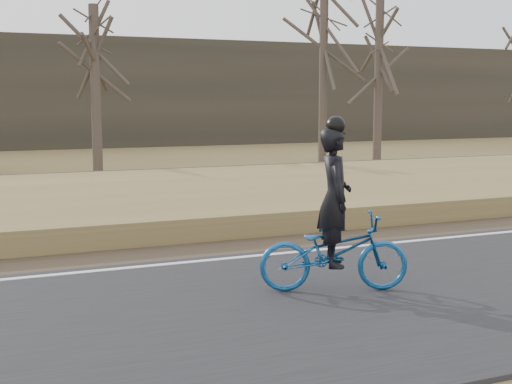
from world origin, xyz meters
name	(u,v)px	position (x,y,z in m)	size (l,w,h in m)	color
ground	(330,255)	(0.00, 0.00, 0.00)	(120.00, 120.00, 0.00)	olive
road	(417,289)	(0.00, -2.50, 0.03)	(120.00, 6.00, 0.06)	black
edge_line	(324,249)	(0.00, 0.20, 0.07)	(120.00, 0.12, 0.01)	silver
shoulder	(299,241)	(0.00, 1.20, 0.02)	(120.00, 1.60, 0.04)	#473A2B
embankment	(239,208)	(0.00, 4.20, 0.22)	(120.00, 5.00, 0.44)	olive
ballast	(187,189)	(0.00, 8.00, 0.23)	(120.00, 3.00, 0.45)	slate
railroad	(187,178)	(0.00, 8.00, 0.53)	(120.00, 2.40, 0.29)	black
treeline_backdrop	(64,93)	(0.00, 30.00, 3.00)	(120.00, 4.00, 6.00)	#383328
cyclist	(334,236)	(-1.17, -2.20, 0.82)	(2.16, 1.36, 2.39)	navy
bare_tree_near_left	(96,90)	(-1.07, 15.11, 2.98)	(0.36, 0.36, 5.96)	#4B3F37
bare_tree_center	(324,49)	(8.49, 15.87, 4.71)	(0.36, 0.36, 9.41)	#4B3F37
bare_tree_right	(379,66)	(10.25, 14.41, 3.98)	(0.36, 0.36, 7.95)	#4B3F37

